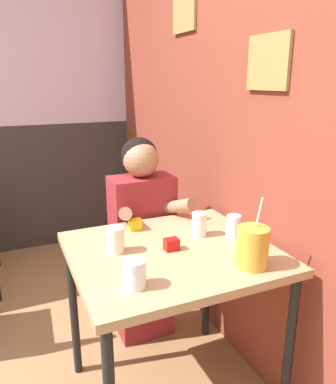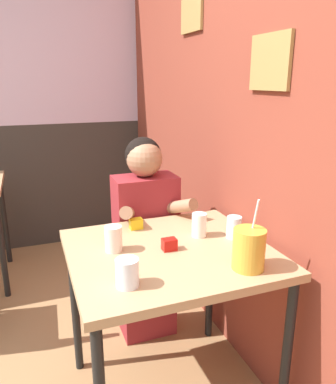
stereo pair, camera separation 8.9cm
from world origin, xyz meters
name	(u,v)px [view 1 (the left image)]	position (x,y,z in m)	size (l,w,h in m)	color
brick_wall_right	(185,98)	(1.17, 1.16, 1.35)	(0.08, 4.32, 2.70)	brown
main_table	(172,267)	(0.67, 0.28, 0.69)	(0.84, 0.76, 0.77)	tan
person_seated	(143,238)	(0.72, 0.79, 0.61)	(0.42, 0.40, 1.17)	maroon
cocktail_pitcher	(253,247)	(0.89, 0.02, 0.85)	(0.12, 0.12, 0.28)	gold
glass_near_pitcher	(134,274)	(0.43, 0.06, 0.82)	(0.08, 0.08, 0.10)	silver
glass_center	(199,224)	(0.85, 0.37, 0.83)	(0.07, 0.07, 0.11)	silver
glass_far_side	(115,240)	(0.45, 0.35, 0.83)	(0.07, 0.07, 0.11)	silver
glass_by_brick	(234,226)	(0.99, 0.29, 0.82)	(0.07, 0.07, 0.10)	silver
condiment_ketchup	(171,244)	(0.67, 0.28, 0.80)	(0.06, 0.04, 0.05)	#B7140F
condiment_mustard	(135,224)	(0.60, 0.55, 0.80)	(0.06, 0.04, 0.05)	yellow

